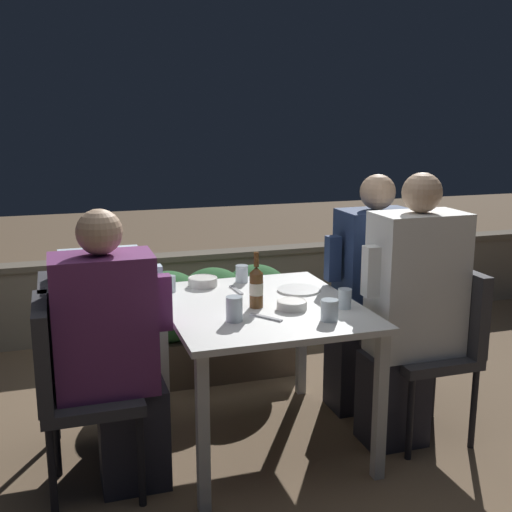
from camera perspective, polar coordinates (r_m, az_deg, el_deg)
ground_plane at (r=3.39m, az=0.42°, el=-16.11°), size 16.00×16.00×0.00m
parapet_wall at (r=4.88m, az=-6.13°, el=-3.15°), size 9.00×0.18×0.60m
dining_table at (r=3.13m, az=0.44°, el=-5.78°), size 0.91×1.05×0.73m
planter_hedge at (r=4.02m, az=-3.80°, el=-5.38°), size 1.02×0.47×0.69m
chair_left_near at (r=2.85m, az=-16.37°, el=-10.44°), size 0.42×0.41×0.88m
person_purple_stripe at (r=2.83m, az=-12.51°, el=-8.44°), size 0.50×0.26×1.25m
chair_left_far at (r=3.18m, az=-16.21°, el=-8.01°), size 0.42×0.41×0.88m
person_blue_shirt at (r=3.16m, az=-12.70°, el=-6.69°), size 0.47×0.26×1.19m
chair_right_near at (r=3.37m, az=16.19°, el=-6.79°), size 0.42×0.41×0.88m
person_white_polo at (r=3.23m, az=13.52°, el=-4.80°), size 0.50×0.26×1.36m
chair_right_far at (r=3.70m, az=12.54°, el=-4.85°), size 0.42×0.41×0.88m
person_navy_jumper at (r=3.57m, az=9.96°, el=-3.26°), size 0.48×0.26×1.31m
beer_bottle at (r=3.02m, az=0.03°, el=-2.72°), size 0.07×0.07×0.27m
plate_0 at (r=3.33m, az=3.83°, el=-3.02°), size 0.22×0.22×0.01m
bowl_0 at (r=3.02m, az=3.21°, el=-4.29°), size 0.14×0.14×0.04m
bowl_1 at (r=3.42m, az=-4.75°, el=-2.23°), size 0.15×0.15×0.05m
glass_cup_0 at (r=2.87m, az=6.55°, el=-4.80°), size 0.08×0.08×0.10m
glass_cup_1 at (r=3.48m, az=-1.27°, el=-1.58°), size 0.07×0.07×0.09m
glass_cup_2 at (r=2.84m, az=-1.95°, el=-4.73°), size 0.07×0.07×0.11m
glass_cup_3 at (r=3.33m, az=-7.69°, el=-2.47°), size 0.06×0.06×0.08m
glass_cup_4 at (r=3.05m, az=7.89°, el=-3.76°), size 0.06×0.06×0.09m
fork_0 at (r=2.89m, az=0.89°, el=-5.47°), size 0.12×0.15×0.01m
fork_1 at (r=3.33m, az=-1.76°, el=-3.03°), size 0.03×0.17×0.01m
potted_plant at (r=4.47m, az=11.88°, el=-3.07°), size 0.31×0.31×0.71m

